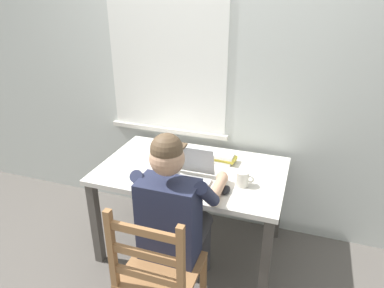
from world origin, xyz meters
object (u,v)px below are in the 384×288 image
object	(u,v)px
computer_mouse	(225,190)
landscape_photo_print	(186,158)
wooden_chair	(158,274)
laptop	(186,174)
coffee_mug_white	(243,179)
desk	(192,179)
book_stack_main	(223,158)
seated_person	(176,213)
coffee_mug_dark	(159,162)

from	to	relation	value
computer_mouse	landscape_photo_print	size ratio (longest dim) A/B	0.77
wooden_chair	laptop	world-z (taller)	laptop
wooden_chair	coffee_mug_white	distance (m)	0.80
desk	landscape_photo_print	size ratio (longest dim) A/B	10.20
laptop	book_stack_main	size ratio (longest dim) A/B	1.71
laptop	computer_mouse	bearing A→B (deg)	-9.43
book_stack_main	landscape_photo_print	distance (m)	0.28
seated_person	book_stack_main	distance (m)	0.68
computer_mouse	coffee_mug_dark	distance (m)	0.56
desk	laptop	size ratio (longest dim) A/B	4.02
seated_person	book_stack_main	bearing A→B (deg)	79.80
coffee_mug_dark	wooden_chair	bearing A→B (deg)	-67.13
seated_person	book_stack_main	size ratio (longest dim) A/B	6.38
wooden_chair	landscape_photo_print	distance (m)	0.96
coffee_mug_dark	landscape_photo_print	world-z (taller)	coffee_mug_dark
seated_person	coffee_mug_white	distance (m)	0.51
seated_person	book_stack_main	xyz separation A→B (m)	(0.12, 0.66, 0.08)
computer_mouse	landscape_photo_print	distance (m)	0.54
computer_mouse	coffee_mug_dark	size ratio (longest dim) A/B	0.86
book_stack_main	seated_person	bearing A→B (deg)	-100.20
desk	landscape_photo_print	world-z (taller)	landscape_photo_print
desk	laptop	xyz separation A→B (m)	(0.02, -0.18, 0.14)
coffee_mug_white	coffee_mug_dark	world-z (taller)	coffee_mug_dark
seated_person	computer_mouse	world-z (taller)	seated_person
computer_mouse	coffee_mug_dark	world-z (taller)	coffee_mug_dark
coffee_mug_dark	landscape_photo_print	xyz separation A→B (m)	(0.13, 0.21, -0.05)
laptop	wooden_chair	bearing A→B (deg)	-85.83
computer_mouse	landscape_photo_print	xyz separation A→B (m)	(-0.40, 0.37, -0.02)
desk	seated_person	bearing A→B (deg)	-82.08
laptop	seated_person	bearing A→B (deg)	-82.07
wooden_chair	desk	bearing A→B (deg)	95.05
coffee_mug_white	wooden_chair	bearing A→B (deg)	-116.22
coffee_mug_white	coffee_mug_dark	bearing A→B (deg)	176.60
wooden_chair	laptop	size ratio (longest dim) A/B	2.81
coffee_mug_dark	book_stack_main	xyz separation A→B (m)	(0.41, 0.25, -0.02)
wooden_chair	computer_mouse	distance (m)	0.65
wooden_chair	book_stack_main	size ratio (longest dim) A/B	4.80
computer_mouse	seated_person	bearing A→B (deg)	-132.51
laptop	coffee_mug_dark	bearing A→B (deg)	156.82
laptop	computer_mouse	distance (m)	0.29
seated_person	laptop	world-z (taller)	seated_person
seated_person	coffee_mug_dark	size ratio (longest dim) A/B	10.57
coffee_mug_dark	landscape_photo_print	size ratio (longest dim) A/B	0.90
laptop	coffee_mug_white	distance (m)	0.37
wooden_chair	book_stack_main	xyz separation A→B (m)	(0.12, 0.94, 0.30)
laptop	landscape_photo_print	bearing A→B (deg)	110.15
computer_mouse	desk	bearing A→B (deg)	143.64
seated_person	coffee_mug_white	size ratio (longest dim) A/B	10.20
coffee_mug_white	laptop	bearing A→B (deg)	-169.13
coffee_mug_white	book_stack_main	size ratio (longest dim) A/B	0.63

